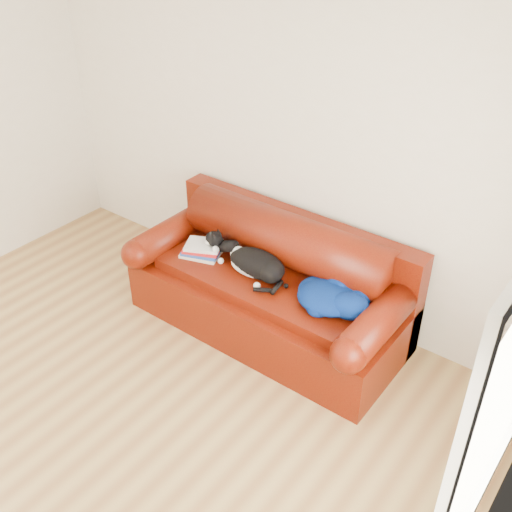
{
  "coord_description": "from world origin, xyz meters",
  "views": [
    {
      "loc": [
        2.43,
        -1.44,
        3.05
      ],
      "look_at": [
        0.31,
        1.35,
        0.74
      ],
      "focal_mm": 42.0,
      "sensor_mm": 36.0,
      "label": 1
    }
  ],
  "objects_px": {
    "book_stack": "(203,249)",
    "cat": "(256,264)",
    "sofa_base": "(267,303)",
    "blanket": "(332,296)"
  },
  "relations": [
    {
      "from": "book_stack",
      "to": "cat",
      "type": "height_order",
      "value": "cat"
    },
    {
      "from": "sofa_base",
      "to": "cat",
      "type": "xyz_separation_m",
      "value": [
        -0.07,
        -0.05,
        0.36
      ]
    },
    {
      "from": "sofa_base",
      "to": "book_stack",
      "type": "distance_m",
      "value": 0.65
    },
    {
      "from": "blanket",
      "to": "sofa_base",
      "type": "bearing_deg",
      "value": 177.25
    },
    {
      "from": "book_stack",
      "to": "blanket",
      "type": "height_order",
      "value": "blanket"
    },
    {
      "from": "sofa_base",
      "to": "book_stack",
      "type": "bearing_deg",
      "value": -171.43
    },
    {
      "from": "cat",
      "to": "sofa_base",
      "type": "bearing_deg",
      "value": 48.73
    },
    {
      "from": "sofa_base",
      "to": "cat",
      "type": "height_order",
      "value": "cat"
    },
    {
      "from": "sofa_base",
      "to": "cat",
      "type": "distance_m",
      "value": 0.37
    },
    {
      "from": "book_stack",
      "to": "blanket",
      "type": "xyz_separation_m",
      "value": [
        1.13,
        0.06,
        0.02
      ]
    }
  ]
}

